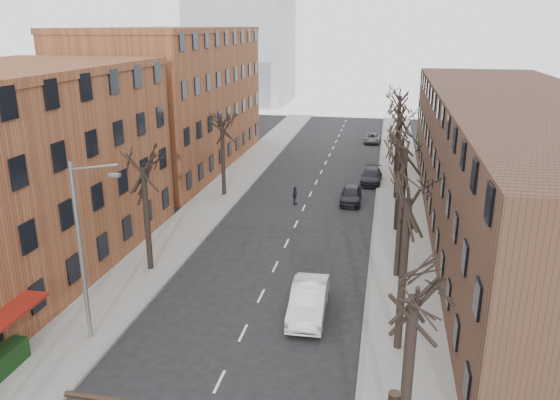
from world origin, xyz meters
The scene contains 17 objects.
sidewalk_left centered at (-8.00, 35.00, 0.07)m, with size 4.00×90.00×0.15m, color gray.
sidewalk_right centered at (8.00, 35.00, 0.07)m, with size 4.00×90.00×0.15m, color gray.
building_left_far centered at (-16.00, 44.00, 7.00)m, with size 12.00×28.00×14.00m, color brown.
building_right centered at (16.00, 30.00, 5.00)m, with size 12.00×50.00×10.00m, color #452B20.
tree_right_b centered at (7.60, 12.00, 0.00)m, with size 5.20×5.20×10.80m, color black, non-canonical shape.
tree_right_c centered at (7.60, 20.00, 0.00)m, with size 5.20×5.20×11.60m, color black, non-canonical shape.
tree_right_d centered at (7.60, 28.00, 0.00)m, with size 5.20×5.20×10.00m, color black, non-canonical shape.
tree_right_e centered at (7.60, 36.00, 0.00)m, with size 5.20×5.20×10.80m, color black, non-canonical shape.
tree_right_f centered at (7.60, 44.00, 0.00)m, with size 5.20×5.20×11.60m, color black, non-canonical shape.
tree_left_a centered at (-7.60, 18.00, 0.00)m, with size 5.20×5.20×9.50m, color black, non-canonical shape.
tree_left_b centered at (-7.60, 34.00, 0.00)m, with size 5.20×5.20×9.50m, color black, non-canonical shape.
streetlight centered at (-7.03, 10.00, 5.01)m, with size 2.45×0.22×9.03m.
silver_sedan centered at (2.96, 14.42, 0.86)m, with size 1.82×5.23×1.72m, color silver.
parked_car_near centered at (3.80, 34.19, 0.74)m, with size 1.75×4.35×1.48m, color black.
parked_car_mid centered at (5.30, 40.79, 0.68)m, with size 1.90×4.68×1.36m, color black.
parked_car_far centered at (4.73, 60.07, 0.58)m, with size 1.94×4.20×1.17m, color #4F5155.
pedestrian_crossing centered at (-0.91, 32.79, 0.79)m, with size 0.92×0.38×1.57m, color black.
Camera 1 is at (6.48, -11.22, 14.80)m, focal length 35.00 mm.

